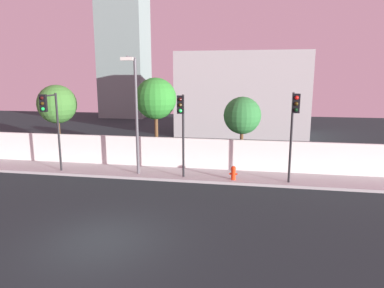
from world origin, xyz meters
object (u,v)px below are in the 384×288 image
at_px(traffic_light_left, 182,119).
at_px(traffic_light_center, 294,119).
at_px(fire_hydrant, 233,172).
at_px(roadside_tree_leftmost, 57,104).
at_px(roadside_tree_midright, 242,116).
at_px(street_lamp_curbside, 135,107).
at_px(roadside_tree_midleft, 156,99).
at_px(traffic_light_right, 50,116).

bearing_deg(traffic_light_left, traffic_light_center, -0.94).
xyz_separation_m(traffic_light_left, fire_hydrant, (2.67, 0.50, -2.87)).
relative_size(traffic_light_left, traffic_light_center, 0.97).
xyz_separation_m(roadside_tree_leftmost, roadside_tree_midright, (12.08, 0.00, -0.51)).
xyz_separation_m(street_lamp_curbside, roadside_tree_leftmost, (-6.45, 2.99, -0.20)).
height_order(roadside_tree_leftmost, roadside_tree_midleft, roadside_tree_midleft).
distance_m(traffic_light_left, roadside_tree_midleft, 4.29).
distance_m(traffic_light_center, street_lamp_curbside, 8.24).
relative_size(traffic_light_right, roadside_tree_midleft, 0.82).
relative_size(traffic_light_center, roadside_tree_leftmost, 0.92).
bearing_deg(traffic_light_right, roadside_tree_midleft, 38.03).
bearing_deg(roadside_tree_midright, fire_hydrant, -95.59).
xyz_separation_m(traffic_light_left, traffic_light_right, (-7.22, -0.30, 0.04)).
distance_m(traffic_light_left, traffic_light_center, 5.54).
relative_size(traffic_light_left, roadside_tree_midleft, 0.81).
distance_m(traffic_light_right, street_lamp_curbside, 4.65).
height_order(traffic_light_center, roadside_tree_leftmost, roadside_tree_leftmost).
xyz_separation_m(traffic_light_left, roadside_tree_midright, (2.97, 3.48, -0.18)).
bearing_deg(street_lamp_curbside, traffic_light_right, -170.13).
xyz_separation_m(street_lamp_curbside, fire_hydrant, (5.34, 0.01, -3.40)).
bearing_deg(roadside_tree_leftmost, roadside_tree_midleft, 0.00).
relative_size(street_lamp_curbside, roadside_tree_midleft, 1.16).
height_order(roadside_tree_midleft, roadside_tree_midright, roadside_tree_midleft).
distance_m(street_lamp_curbside, roadside_tree_leftmost, 7.11).
distance_m(roadside_tree_leftmost, roadside_tree_midleft, 6.74).
height_order(street_lamp_curbside, fire_hydrant, street_lamp_curbside).
xyz_separation_m(traffic_light_left, traffic_light_center, (5.54, -0.09, 0.11)).
bearing_deg(roadside_tree_midright, street_lamp_curbside, -152.03).
xyz_separation_m(street_lamp_curbside, roadside_tree_midright, (5.63, 2.99, -0.71)).
height_order(traffic_light_center, traffic_light_right, traffic_light_center).
relative_size(fire_hydrant, roadside_tree_midright, 0.17).
height_order(traffic_light_right, roadside_tree_midleft, roadside_tree_midleft).
bearing_deg(street_lamp_curbside, roadside_tree_leftmost, 155.11).
xyz_separation_m(traffic_light_center, traffic_light_right, (-12.76, -0.21, -0.07)).
xyz_separation_m(traffic_light_right, roadside_tree_midleft, (4.84, 3.78, 0.72)).
xyz_separation_m(traffic_light_left, roadside_tree_leftmost, (-9.11, 3.48, 0.34)).
bearing_deg(roadside_tree_leftmost, street_lamp_curbside, -24.89).
distance_m(traffic_light_center, roadside_tree_leftmost, 15.08).
relative_size(traffic_light_right, roadside_tree_midright, 1.03).
relative_size(traffic_light_right, street_lamp_curbside, 0.70).
height_order(roadside_tree_leftmost, roadside_tree_midright, roadside_tree_leftmost).
distance_m(traffic_light_center, fire_hydrant, 4.18).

